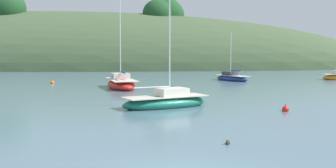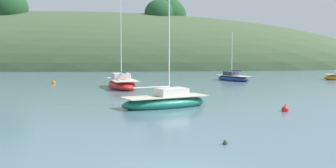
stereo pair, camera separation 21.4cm
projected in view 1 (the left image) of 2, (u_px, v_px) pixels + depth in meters
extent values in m
ellipsoid|color=#425638|center=(54.00, 68.00, 92.06)|extent=(150.00, 36.00, 25.53)
ellipsoid|color=#1E4723|center=(165.00, 13.00, 90.42)|extent=(7.79, 7.08, 7.08)
ellipsoid|color=#1E4723|center=(169.00, 15.00, 91.41)|extent=(7.10, 6.45, 6.45)
ellipsoid|color=#1E4723|center=(158.00, 13.00, 88.38)|extent=(6.65, 6.05, 6.05)
ellipsoid|color=#1E4723|center=(7.00, 8.00, 85.80)|extent=(8.04, 7.31, 7.31)
ellipsoid|color=#196B56|center=(166.00, 103.00, 27.11)|extent=(6.52, 4.83, 1.00)
cube|color=beige|center=(166.00, 96.00, 27.07)|extent=(6.00, 4.44, 0.06)
cube|color=silver|center=(172.00, 92.00, 27.29)|extent=(2.42, 2.16, 0.55)
cylinder|color=silver|center=(170.00, 35.00, 26.90)|extent=(0.09, 0.09, 8.27)
cylinder|color=silver|center=(152.00, 87.00, 26.53)|extent=(2.35, 1.30, 0.07)
ellipsoid|color=red|center=(121.00, 85.00, 41.29)|extent=(4.46, 7.99, 1.21)
cube|color=beige|center=(121.00, 80.00, 41.24)|extent=(4.11, 7.35, 0.06)
cube|color=beige|center=(120.00, 76.00, 41.80)|extent=(2.25, 2.78, 0.62)
cylinder|color=silver|center=(120.00, 36.00, 41.25)|extent=(0.09, 0.09, 8.79)
cylinder|color=silver|center=(123.00, 73.00, 40.02)|extent=(0.90, 3.09, 0.07)
ellipsoid|color=#2D4784|center=(123.00, 72.00, 40.02)|extent=(0.99, 3.00, 0.20)
ellipsoid|color=navy|center=(232.00, 79.00, 52.06)|extent=(4.50, 5.74, 0.89)
cube|color=beige|center=(232.00, 76.00, 52.03)|extent=(4.14, 5.28, 0.06)
cube|color=#333842|center=(230.00, 73.00, 52.39)|extent=(1.97, 2.16, 0.51)
cylinder|color=silver|center=(231.00, 54.00, 52.04)|extent=(0.09, 0.09, 5.60)
cylinder|color=silver|center=(237.00, 71.00, 51.23)|extent=(1.27, 2.03, 0.07)
ellipsoid|color=#2D4784|center=(237.00, 71.00, 51.23)|extent=(1.33, 2.02, 0.20)
sphere|color=red|center=(285.00, 109.00, 25.29)|extent=(0.44, 0.44, 0.44)
cylinder|color=black|center=(286.00, 105.00, 25.27)|extent=(0.04, 0.04, 0.10)
sphere|color=orange|center=(52.00, 83.00, 47.18)|extent=(0.44, 0.44, 0.44)
cylinder|color=black|center=(52.00, 80.00, 47.16)|extent=(0.04, 0.04, 0.10)
ellipsoid|color=#2D2823|center=(228.00, 143.00, 16.33)|extent=(0.28, 0.38, 0.16)
sphere|color=#1E4723|center=(227.00, 141.00, 16.18)|extent=(0.09, 0.09, 0.09)
cone|color=gold|center=(227.00, 141.00, 16.12)|extent=(0.05, 0.05, 0.04)
cone|color=#2D2823|center=(228.00, 141.00, 16.47)|extent=(0.09, 0.09, 0.08)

